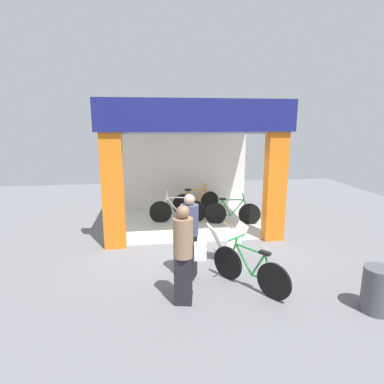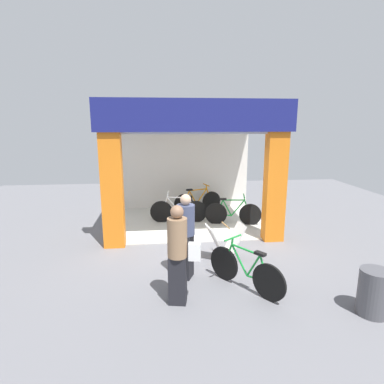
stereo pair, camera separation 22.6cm
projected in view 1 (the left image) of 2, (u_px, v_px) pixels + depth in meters
name	position (u px, v px, depth m)	size (l,w,h in m)	color
ground_plane	(197.00, 243.00, 8.22)	(17.18, 17.18, 0.00)	slate
shop_facade	(189.00, 162.00, 9.43)	(4.79, 3.86, 3.59)	beige
bicycle_inside_0	(178.00, 211.00, 9.78)	(1.75, 0.48, 0.97)	black
bicycle_inside_1	(232.00, 213.00, 9.61)	(1.67, 0.49, 0.93)	black
bicycle_inside_2	(196.00, 201.00, 10.97)	(1.67, 0.58, 0.95)	black
bicycle_parked_0	(250.00, 270.00, 5.87)	(1.06, 1.40, 0.94)	black
sandwich_board_sign	(227.00, 241.00, 7.21)	(0.90, 0.59, 0.81)	silver
pedestrian_0	(184.00, 254.00, 5.29)	(0.59, 0.39, 1.74)	black
pedestrian_1	(189.00, 235.00, 6.20)	(0.47, 0.47, 1.71)	black
trash_bin	(378.00, 290.00, 5.16)	(0.49, 0.49, 0.76)	#4C4C51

